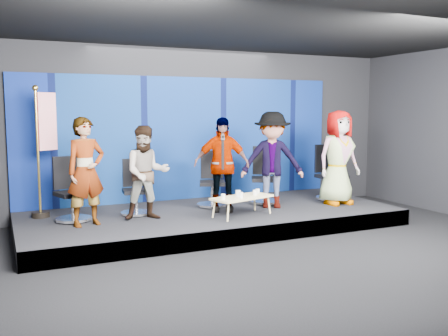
# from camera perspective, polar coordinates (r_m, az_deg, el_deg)

# --- Properties ---
(ground) EXTENTS (10.00, 10.00, 0.00)m
(ground) POSITION_cam_1_polar(r_m,az_deg,el_deg) (7.45, 6.33, -10.62)
(ground) COLOR black
(ground) RESTS_ON ground
(room_walls) EXTENTS (10.02, 8.02, 3.51)m
(room_walls) POSITION_cam_1_polar(r_m,az_deg,el_deg) (7.12, 6.58, 8.39)
(room_walls) COLOR black
(room_walls) RESTS_ON ground
(riser) EXTENTS (7.00, 3.00, 0.30)m
(riser) POSITION_cam_1_polar(r_m,az_deg,el_deg) (9.57, -1.41, -5.77)
(riser) COLOR black
(riser) RESTS_ON ground
(backdrop) EXTENTS (7.00, 0.08, 2.60)m
(backdrop) POSITION_cam_1_polar(r_m,az_deg,el_deg) (10.72, -4.49, 3.37)
(backdrop) COLOR navy
(backdrop) RESTS_ON riser
(chair_a) EXTENTS (0.77, 0.77, 1.11)m
(chair_a) POSITION_cam_1_polar(r_m,az_deg,el_deg) (9.02, -17.04, -3.50)
(chair_a) COLOR silver
(chair_a) RESTS_ON riser
(panelist_a) EXTENTS (0.75, 0.59, 1.80)m
(panelist_a) POSITION_cam_1_polar(r_m,az_deg,el_deg) (8.50, -15.50, -0.41)
(panelist_a) COLOR black
(panelist_a) RESTS_ON riser
(chair_b) EXTENTS (0.64, 0.64, 1.01)m
(chair_b) POSITION_cam_1_polar(r_m,az_deg,el_deg) (9.30, -10.08, -3.21)
(chair_b) COLOR silver
(chair_b) RESTS_ON riser
(panelist_b) EXTENTS (0.87, 0.72, 1.64)m
(panelist_b) POSITION_cam_1_polar(r_m,az_deg,el_deg) (8.77, -8.83, -0.55)
(panelist_b) COLOR black
(panelist_b) RESTS_ON riser
(chair_c) EXTENTS (0.80, 0.80, 1.10)m
(chair_c) POSITION_cam_1_polar(r_m,az_deg,el_deg) (9.93, -1.36, -2.32)
(chair_c) COLOR silver
(chair_c) RESTS_ON riser
(panelist_c) EXTENTS (1.13, 0.79, 1.78)m
(panelist_c) POSITION_cam_1_polar(r_m,az_deg,el_deg) (9.40, -0.28, 0.41)
(panelist_c) COLOR black
(panelist_c) RESTS_ON riser
(chair_d) EXTENTS (0.87, 0.87, 1.16)m
(chair_d) POSITION_cam_1_polar(r_m,az_deg,el_deg) (10.32, 4.64, -1.88)
(chair_d) COLOR silver
(chair_d) RESTS_ON riser
(panelist_d) EXTENTS (1.40, 1.16, 1.88)m
(panelist_d) POSITION_cam_1_polar(r_m,az_deg,el_deg) (9.77, 5.52, 0.92)
(panelist_d) COLOR black
(panelist_d) RESTS_ON riser
(chair_e) EXTENTS (0.68, 0.68, 1.17)m
(chair_e) POSITION_cam_1_polar(r_m,az_deg,el_deg) (10.89, 12.00, -1.54)
(chair_e) COLOR silver
(chair_e) RESTS_ON riser
(panelist_e) EXTENTS (0.94, 0.63, 1.90)m
(panelist_e) POSITION_cam_1_polar(r_m,az_deg,el_deg) (10.34, 12.91, 1.16)
(panelist_e) COLOR black
(panelist_e) RESTS_ON riser
(coffee_table) EXTENTS (1.24, 0.79, 0.35)m
(coffee_table) POSITION_cam_1_polar(r_m,az_deg,el_deg) (9.03, 2.08, -3.44)
(coffee_table) COLOR tan
(coffee_table) RESTS_ON riser
(mug_a) EXTENTS (0.08, 0.08, 0.09)m
(mug_a) POSITION_cam_1_polar(r_m,az_deg,el_deg) (8.73, -0.10, -3.30)
(mug_a) COLOR silver
(mug_a) RESTS_ON coffee_table
(mug_b) EXTENTS (0.08, 0.08, 0.10)m
(mug_b) POSITION_cam_1_polar(r_m,az_deg,el_deg) (8.87, 1.94, -3.12)
(mug_b) COLOR silver
(mug_b) RESTS_ON coffee_table
(mug_c) EXTENTS (0.09, 0.09, 0.11)m
(mug_c) POSITION_cam_1_polar(r_m,az_deg,el_deg) (9.05, 1.63, -2.90)
(mug_c) COLOR silver
(mug_c) RESTS_ON coffee_table
(mug_d) EXTENTS (0.08, 0.08, 0.09)m
(mug_d) POSITION_cam_1_polar(r_m,az_deg,el_deg) (9.19, 3.56, -2.81)
(mug_d) COLOR silver
(mug_d) RESTS_ON coffee_table
(mug_e) EXTENTS (0.07, 0.07, 0.09)m
(mug_e) POSITION_cam_1_polar(r_m,az_deg,el_deg) (9.35, 3.86, -2.66)
(mug_e) COLOR silver
(mug_e) RESTS_ON coffee_table
(flag_stand) EXTENTS (0.51, 0.36, 2.34)m
(flag_stand) POSITION_cam_1_polar(r_m,az_deg,el_deg) (9.44, -19.89, 2.20)
(flag_stand) COLOR black
(flag_stand) RESTS_ON riser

